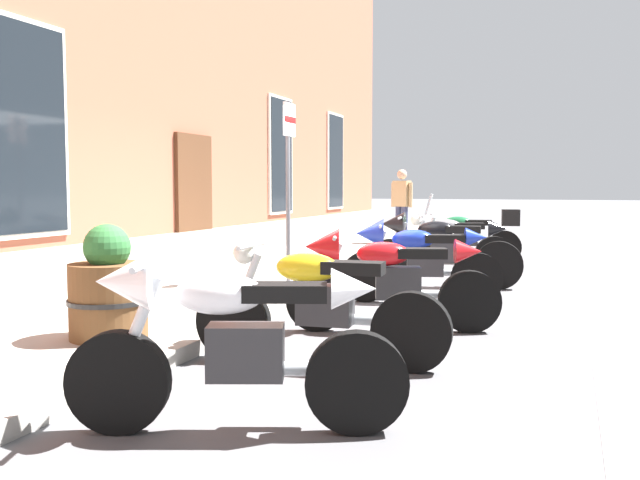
{
  "coord_description": "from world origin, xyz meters",
  "views": [
    {
      "loc": [
        -8.32,
        -2.94,
        1.44
      ],
      "look_at": [
        1.5,
        0.61,
        0.63
      ],
      "focal_mm": 38.95,
      "sensor_mm": 36.0,
      "label": 1
    }
  ],
  "objects_px": {
    "motorcycle_black_sport": "(437,247)",
    "motorcycle_green_touring": "(470,234)",
    "parking_sign": "(289,166)",
    "motorcycle_blue_sport": "(415,257)",
    "barrel_planter": "(108,291)",
    "motorcycle_yellow_naked": "(317,306)",
    "motorcycle_grey_naked": "(450,245)",
    "pedestrian_tan_coat": "(402,202)",
    "motorcycle_white_sport": "(223,335)",
    "motorcycle_red_sport": "(384,276)"
  },
  "relations": [
    {
      "from": "motorcycle_red_sport",
      "to": "motorcycle_grey_naked",
      "type": "xyz_separation_m",
      "value": [
        4.79,
        0.13,
        -0.08
      ]
    },
    {
      "from": "motorcycle_yellow_naked",
      "to": "motorcycle_blue_sport",
      "type": "distance_m",
      "value": 3.25
    },
    {
      "from": "pedestrian_tan_coat",
      "to": "barrel_planter",
      "type": "bearing_deg",
      "value": 179.76
    },
    {
      "from": "motorcycle_red_sport",
      "to": "motorcycle_green_touring",
      "type": "xyz_separation_m",
      "value": [
        6.54,
        0.06,
        -0.02
      ]
    },
    {
      "from": "motorcycle_yellow_naked",
      "to": "barrel_planter",
      "type": "relative_size",
      "value": 2.15
    },
    {
      "from": "motorcycle_yellow_naked",
      "to": "pedestrian_tan_coat",
      "type": "relative_size",
      "value": 1.26
    },
    {
      "from": "motorcycle_grey_naked",
      "to": "motorcycle_green_touring",
      "type": "relative_size",
      "value": 0.92
    },
    {
      "from": "barrel_planter",
      "to": "pedestrian_tan_coat",
      "type": "bearing_deg",
      "value": -0.24
    },
    {
      "from": "motorcycle_yellow_naked",
      "to": "motorcycle_red_sport",
      "type": "distance_m",
      "value": 1.46
    },
    {
      "from": "motorcycle_yellow_naked",
      "to": "motorcycle_green_touring",
      "type": "distance_m",
      "value": 7.99
    },
    {
      "from": "motorcycle_yellow_naked",
      "to": "motorcycle_green_touring",
      "type": "height_order",
      "value": "motorcycle_green_touring"
    },
    {
      "from": "barrel_planter",
      "to": "motorcycle_red_sport",
      "type": "bearing_deg",
      "value": -49.78
    },
    {
      "from": "motorcycle_white_sport",
      "to": "motorcycle_green_touring",
      "type": "height_order",
      "value": "motorcycle_green_touring"
    },
    {
      "from": "motorcycle_green_touring",
      "to": "barrel_planter",
      "type": "distance_m",
      "value": 8.46
    },
    {
      "from": "motorcycle_blue_sport",
      "to": "pedestrian_tan_coat",
      "type": "relative_size",
      "value": 1.16
    },
    {
      "from": "motorcycle_black_sport",
      "to": "barrel_planter",
      "type": "distance_m",
      "value": 5.3
    },
    {
      "from": "motorcycle_blue_sport",
      "to": "motorcycle_green_touring",
      "type": "relative_size",
      "value": 0.92
    },
    {
      "from": "parking_sign",
      "to": "motorcycle_blue_sport",
      "type": "bearing_deg",
      "value": -98.23
    },
    {
      "from": "motorcycle_blue_sport",
      "to": "motorcycle_black_sport",
      "type": "relative_size",
      "value": 0.88
    },
    {
      "from": "motorcycle_yellow_naked",
      "to": "motorcycle_black_sport",
      "type": "distance_m",
      "value": 4.69
    },
    {
      "from": "motorcycle_green_touring",
      "to": "motorcycle_yellow_naked",
      "type": "bearing_deg",
      "value": 179.11
    },
    {
      "from": "motorcycle_black_sport",
      "to": "parking_sign",
      "type": "bearing_deg",
      "value": 123.13
    },
    {
      "from": "motorcycle_white_sport",
      "to": "motorcycle_black_sport",
      "type": "xyz_separation_m",
      "value": [
        6.33,
        -0.09,
        -0.0
      ]
    },
    {
      "from": "motorcycle_blue_sport",
      "to": "parking_sign",
      "type": "xyz_separation_m",
      "value": [
        0.26,
        1.79,
        1.15
      ]
    },
    {
      "from": "motorcycle_yellow_naked",
      "to": "motorcycle_blue_sport",
      "type": "bearing_deg",
      "value": -1.75
    },
    {
      "from": "motorcycle_blue_sport",
      "to": "motorcycle_grey_naked",
      "type": "bearing_deg",
      "value": 0.93
    },
    {
      "from": "motorcycle_blue_sport",
      "to": "barrel_planter",
      "type": "relative_size",
      "value": 1.99
    },
    {
      "from": "motorcycle_green_touring",
      "to": "motorcycle_red_sport",
      "type": "bearing_deg",
      "value": -179.5
    },
    {
      "from": "motorcycle_grey_naked",
      "to": "pedestrian_tan_coat",
      "type": "bearing_deg",
      "value": 23.1
    },
    {
      "from": "motorcycle_white_sport",
      "to": "parking_sign",
      "type": "relative_size",
      "value": 0.78
    },
    {
      "from": "motorcycle_yellow_naked",
      "to": "motorcycle_white_sport",
      "type": "bearing_deg",
      "value": -179.15
    },
    {
      "from": "motorcycle_white_sport",
      "to": "motorcycle_red_sport",
      "type": "height_order",
      "value": "motorcycle_white_sport"
    },
    {
      "from": "pedestrian_tan_coat",
      "to": "barrel_planter",
      "type": "xyz_separation_m",
      "value": [
        -10.76,
        0.05,
        -0.55
      ]
    },
    {
      "from": "motorcycle_red_sport",
      "to": "pedestrian_tan_coat",
      "type": "xyz_separation_m",
      "value": [
        9.07,
        1.95,
        0.53
      ]
    },
    {
      "from": "motorcycle_green_touring",
      "to": "motorcycle_black_sport",
      "type": "bearing_deg",
      "value": 179.83
    },
    {
      "from": "motorcycle_blue_sport",
      "to": "parking_sign",
      "type": "relative_size",
      "value": 0.8
    },
    {
      "from": "motorcycle_red_sport",
      "to": "barrel_planter",
      "type": "xyz_separation_m",
      "value": [
        -1.69,
        2.0,
        -0.02
      ]
    },
    {
      "from": "motorcycle_grey_naked",
      "to": "motorcycle_green_touring",
      "type": "height_order",
      "value": "motorcycle_green_touring"
    },
    {
      "from": "motorcycle_black_sport",
      "to": "motorcycle_white_sport",
      "type": "bearing_deg",
      "value": 179.18
    },
    {
      "from": "pedestrian_tan_coat",
      "to": "parking_sign",
      "type": "height_order",
      "value": "parking_sign"
    },
    {
      "from": "motorcycle_red_sport",
      "to": "parking_sign",
      "type": "height_order",
      "value": "parking_sign"
    },
    {
      "from": "parking_sign",
      "to": "barrel_planter",
      "type": "height_order",
      "value": "parking_sign"
    },
    {
      "from": "motorcycle_black_sport",
      "to": "motorcycle_green_touring",
      "type": "relative_size",
      "value": 1.04
    },
    {
      "from": "motorcycle_red_sport",
      "to": "motorcycle_white_sport",
      "type": "bearing_deg",
      "value": 177.09
    },
    {
      "from": "motorcycle_white_sport",
      "to": "motorcycle_grey_naked",
      "type": "relative_size",
      "value": 0.98
    },
    {
      "from": "motorcycle_green_touring",
      "to": "pedestrian_tan_coat",
      "type": "bearing_deg",
      "value": 36.92
    },
    {
      "from": "motorcycle_white_sport",
      "to": "barrel_planter",
      "type": "xyz_separation_m",
      "value": [
        1.39,
        1.84,
        -0.04
      ]
    },
    {
      "from": "motorcycle_yellow_naked",
      "to": "motorcycle_red_sport",
      "type": "height_order",
      "value": "motorcycle_red_sport"
    },
    {
      "from": "motorcycle_white_sport",
      "to": "motorcycle_yellow_naked",
      "type": "bearing_deg",
      "value": 0.85
    },
    {
      "from": "motorcycle_yellow_naked",
      "to": "motorcycle_grey_naked",
      "type": "xyz_separation_m",
      "value": [
        6.24,
        -0.05,
        -0.0
      ]
    }
  ]
}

